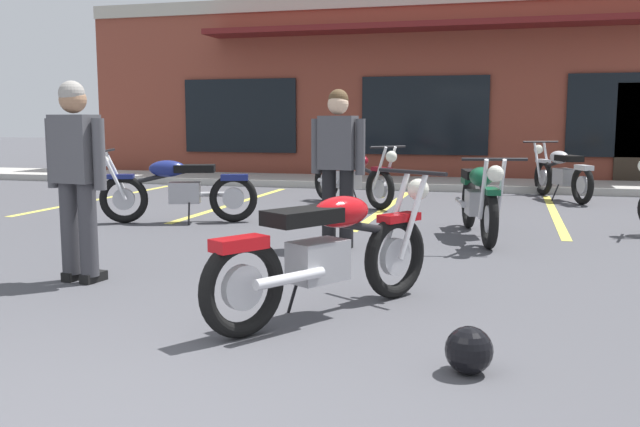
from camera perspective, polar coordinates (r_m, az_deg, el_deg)
ground_plane at (r=6.46m, az=-1.46°, el=-4.43°), size 80.00×80.00×0.00m
sidewalk_kerb at (r=14.33m, az=7.93°, el=2.48°), size 22.00×1.80×0.14m
brick_storefront_building at (r=18.24m, az=9.70°, el=9.78°), size 16.13×6.58×4.09m
painted_stall_lines at (r=10.79m, az=5.45°, el=0.47°), size 10.06×4.80×0.01m
motorcycle_foreground_classic at (r=4.80m, az=0.76°, el=-3.02°), size 1.36×1.86×0.98m
motorcycle_red_sportbike at (r=12.55m, az=19.26°, el=3.19°), size 1.09×2.00×0.98m
motorcycle_silver_naked at (r=9.37m, az=-11.70°, el=2.07°), size 2.04×1.01×0.98m
motorcycle_blue_standard at (r=8.17m, az=12.92°, el=1.23°), size 0.83×2.09×0.98m
motorcycle_green_cafe_racer at (r=11.07m, az=2.69°, el=3.07°), size 1.73×1.57×0.98m
person_in_black_shirt at (r=7.30m, az=1.47°, el=4.52°), size 0.61×0.31×1.68m
person_in_shorts_foreground at (r=6.08m, az=-19.43°, el=3.45°), size 0.61×0.32×1.68m
helmet_on_pavement at (r=3.88m, az=12.16°, el=-10.93°), size 0.26×0.26×0.26m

